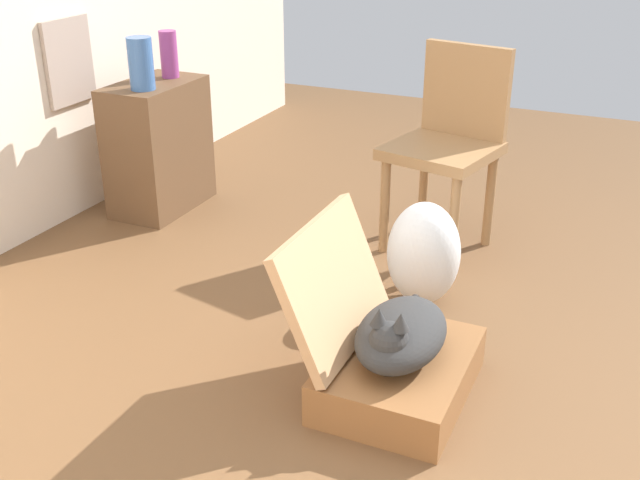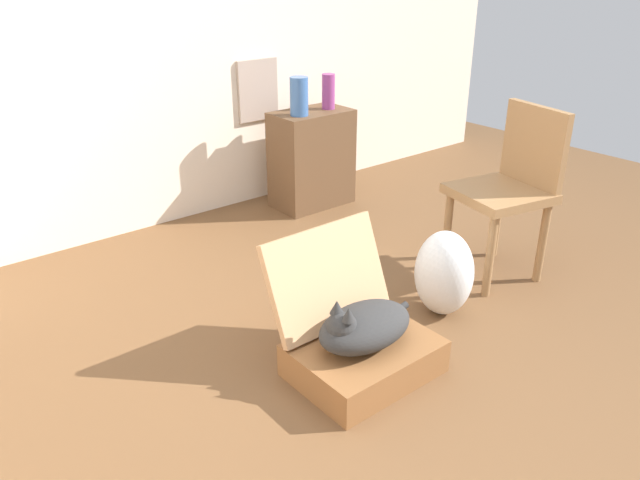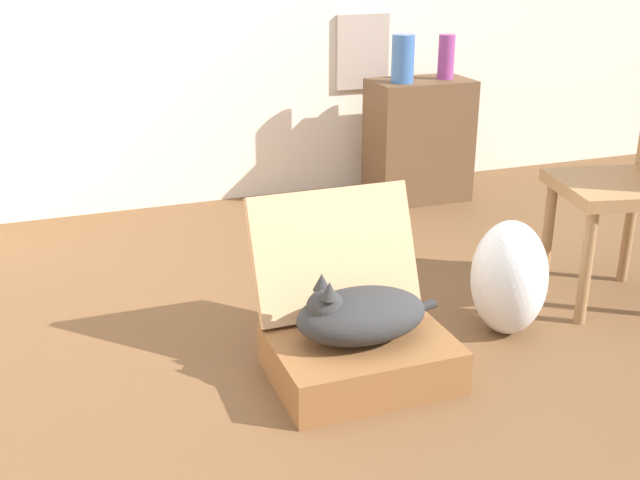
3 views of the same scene
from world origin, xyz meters
TOP-DOWN VIEW (x-y plane):
  - ground_plane at (0.00, 0.00)m, footprint 7.68×7.68m
  - suitcase_base at (-0.00, 0.16)m, footprint 0.58×0.44m
  - suitcase_lid at (-0.00, 0.40)m, footprint 0.58×0.20m
  - cat at (-0.02, 0.16)m, footprint 0.52×0.28m
  - plastic_bag_white at (0.64, 0.28)m, footprint 0.27×0.30m
  - side_table at (1.06, 1.85)m, footprint 0.54×0.33m
  - vase_tall at (0.92, 1.81)m, footprint 0.12×0.12m
  - vase_short at (1.19, 1.83)m, footprint 0.09×0.09m
  - chair at (1.23, 0.37)m, footprint 0.53×0.53m

SIDE VIEW (x-z plane):
  - ground_plane at x=0.00m, z-range 0.00..0.00m
  - suitcase_base at x=0.00m, z-range 0.00..0.15m
  - plastic_bag_white at x=0.64m, z-range 0.00..0.44m
  - cat at x=-0.02m, z-range 0.12..0.36m
  - side_table at x=1.06m, z-range 0.00..0.67m
  - suitcase_lid at x=0.00m, z-range 0.15..0.57m
  - chair at x=1.23m, z-range 0.05..0.98m
  - vase_short at x=1.19m, z-range 0.67..0.90m
  - vase_tall at x=0.92m, z-range 0.67..0.92m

